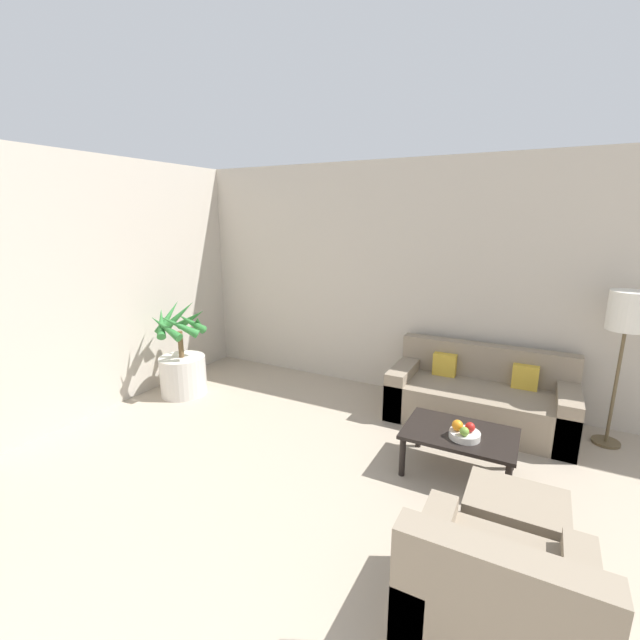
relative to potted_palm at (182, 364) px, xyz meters
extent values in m
cube|color=#BCB2A3|center=(3.13, 1.35, 0.97)|extent=(8.78, 0.06, 2.70)
cylinder|color=beige|center=(0.00, 0.00, -0.15)|extent=(0.53, 0.53, 0.46)
cylinder|color=brown|center=(0.00, 0.00, 0.24)|extent=(0.06, 0.06, 0.31)
cone|color=#2D7533|center=(0.19, 0.00, 0.53)|extent=(0.10, 0.43, 0.34)
cone|color=#2D7533|center=(0.14, 0.15, 0.49)|extent=(0.39, 0.39, 0.29)
cone|color=#2D7533|center=(0.00, 0.20, 0.51)|extent=(0.45, 0.10, 0.31)
cone|color=#2D7533|center=(-0.12, 0.12, 0.55)|extent=(0.36, 0.36, 0.38)
cone|color=#2D7533|center=(-0.17, 0.00, 0.55)|extent=(0.10, 0.40, 0.39)
cone|color=#2D7533|center=(-0.14, -0.14, 0.52)|extent=(0.38, 0.38, 0.33)
cone|color=#2D7533|center=(0.00, -0.21, 0.49)|extent=(0.46, 0.10, 0.28)
cone|color=#2D7533|center=(0.14, -0.14, 0.52)|extent=(0.38, 0.38, 0.33)
cube|color=gray|center=(3.23, 0.84, -0.18)|extent=(1.76, 0.80, 0.39)
cube|color=gray|center=(3.23, 1.16, 0.20)|extent=(1.76, 0.16, 0.37)
cube|color=gray|center=(2.45, 0.84, -0.12)|extent=(0.20, 0.80, 0.51)
cube|color=gray|center=(4.01, 0.84, -0.12)|extent=(0.20, 0.80, 0.51)
cube|color=gold|center=(2.83, 1.04, 0.14)|extent=(0.24, 0.12, 0.24)
cube|color=gold|center=(3.62, 1.04, 0.14)|extent=(0.24, 0.12, 0.24)
cylinder|color=brown|center=(4.36, 0.98, -0.37)|extent=(0.24, 0.24, 0.03)
cylinder|color=brown|center=(4.36, 0.98, 0.19)|extent=(0.03, 0.03, 1.08)
cylinder|color=silver|center=(4.36, 0.98, 0.90)|extent=(0.32, 0.32, 0.35)
cylinder|color=black|center=(2.81, -0.40, -0.21)|extent=(0.05, 0.05, 0.34)
cylinder|color=black|center=(3.61, -0.40, -0.21)|extent=(0.05, 0.05, 0.34)
cylinder|color=black|center=(2.81, 0.11, -0.21)|extent=(0.05, 0.05, 0.34)
cylinder|color=black|center=(3.61, 0.11, -0.21)|extent=(0.05, 0.05, 0.34)
cube|color=black|center=(3.21, -0.15, -0.03)|extent=(0.88, 0.60, 0.03)
cylinder|color=beige|center=(3.26, -0.23, 0.02)|extent=(0.24, 0.24, 0.05)
sphere|color=red|center=(3.29, -0.21, 0.08)|extent=(0.08, 0.08, 0.08)
sphere|color=olive|center=(3.26, -0.30, 0.08)|extent=(0.07, 0.07, 0.07)
sphere|color=orange|center=(3.20, -0.23, 0.09)|extent=(0.09, 0.09, 0.09)
cube|color=gray|center=(3.65, -1.57, -0.18)|extent=(0.85, 0.79, 0.39)
cube|color=gray|center=(3.65, -1.88, 0.21)|extent=(0.85, 0.16, 0.40)
cube|color=gray|center=(3.30, -1.57, -0.13)|extent=(0.16, 0.79, 0.49)
cube|color=gray|center=(3.99, -1.57, -0.13)|extent=(0.16, 0.79, 0.49)
cube|color=gray|center=(3.68, -0.84, -0.19)|extent=(0.60, 0.46, 0.37)
camera|label=1|loc=(3.67, -3.48, 1.70)|focal=24.00mm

